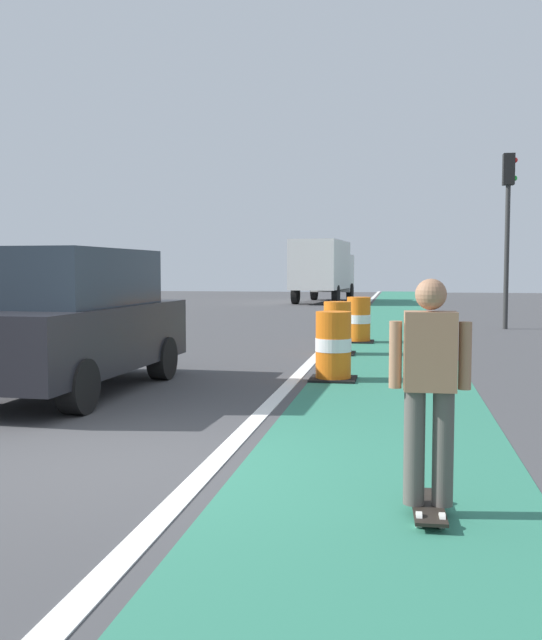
# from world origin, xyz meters

# --- Properties ---
(ground_plane) EXTENTS (100.00, 100.00, 0.00)m
(ground_plane) POSITION_xyz_m (0.00, 0.00, 0.00)
(ground_plane) COLOR #424244
(bike_lane_strip) EXTENTS (2.50, 80.00, 0.01)m
(bike_lane_strip) POSITION_xyz_m (2.40, 12.00, 0.00)
(bike_lane_strip) COLOR #2D755B
(bike_lane_strip) RESTS_ON ground
(lane_divider_stripe) EXTENTS (0.20, 80.00, 0.01)m
(lane_divider_stripe) POSITION_xyz_m (0.90, 12.00, 0.01)
(lane_divider_stripe) COLOR silver
(lane_divider_stripe) RESTS_ON ground
(skateboarder_on_lane) EXTENTS (0.57, 0.81, 1.69)m
(skateboarder_on_lane) POSITION_xyz_m (2.75, -0.99, 0.91)
(skateboarder_on_lane) COLOR black
(skateboarder_on_lane) RESTS_ON ground
(parked_suv_nearest) EXTENTS (2.05, 4.66, 2.04)m
(parked_suv_nearest) POSITION_xyz_m (-2.05, 3.41, 1.04)
(parked_suv_nearest) COLOR black
(parked_suv_nearest) RESTS_ON ground
(traffic_barrel_front) EXTENTS (0.73, 0.73, 1.09)m
(traffic_barrel_front) POSITION_xyz_m (1.51, 5.21, 0.53)
(traffic_barrel_front) COLOR orange
(traffic_barrel_front) RESTS_ON ground
(traffic_barrel_mid) EXTENTS (0.73, 0.73, 1.09)m
(traffic_barrel_mid) POSITION_xyz_m (1.27, 8.73, 0.53)
(traffic_barrel_mid) COLOR orange
(traffic_barrel_mid) RESTS_ON ground
(traffic_barrel_back) EXTENTS (0.73, 0.73, 1.09)m
(traffic_barrel_back) POSITION_xyz_m (1.57, 11.27, 0.53)
(traffic_barrel_back) COLOR orange
(traffic_barrel_back) RESTS_ON ground
(delivery_truck_down_block) EXTENTS (2.82, 7.74, 3.23)m
(delivery_truck_down_block) POSITION_xyz_m (-1.48, 32.22, 1.85)
(delivery_truck_down_block) COLOR silver
(delivery_truck_down_block) RESTS_ON ground
(traffic_light_corner) EXTENTS (0.41, 0.32, 5.10)m
(traffic_light_corner) POSITION_xyz_m (5.61, 15.96, 3.50)
(traffic_light_corner) COLOR #2D2D2D
(traffic_light_corner) RESTS_ON ground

